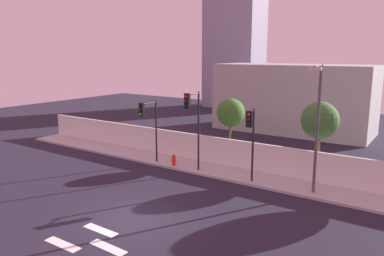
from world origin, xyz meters
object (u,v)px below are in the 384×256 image
Objects in this scene: traffic_light_left at (251,130)px; street_lamp_curbside at (317,119)px; traffic_light_center at (148,119)px; roadside_tree_midleft at (320,121)px; traffic_light_right at (193,115)px; roadside_tree_leftmost at (231,113)px; fire_hydrant at (174,160)px.

street_lamp_curbside is at bearing 7.67° from traffic_light_left.
roadside_tree_midleft reaches higher than traffic_light_center.
street_lamp_curbside is (7.33, 0.52, 0.41)m from traffic_light_right.
roadside_tree_leftmost is at bearing 153.42° from street_lamp_curbside.
street_lamp_curbside is 7.68m from roadside_tree_leftmost.
traffic_light_left is at bearing -124.46° from roadside_tree_midleft.
fire_hydrant is at bearing 165.18° from traffic_light_right.
traffic_light_left is 3.60m from street_lamp_curbside.
street_lamp_curbside reaches higher than traffic_light_left.
traffic_light_left is 0.96× the size of roadside_tree_leftmost.
fire_hydrant is at bearing -124.10° from roadside_tree_leftmost.
roadside_tree_leftmost is at bearing 46.22° from traffic_light_center.
traffic_light_center is at bearing -178.28° from traffic_light_left.
traffic_light_center is 10.80m from roadside_tree_midleft.
street_lamp_curbside is 9.02× the size of fire_hydrant.
fire_hydrant is 0.16× the size of roadside_tree_midleft.
roadside_tree_midleft is (6.06, 0.00, 0.07)m from roadside_tree_leftmost.
traffic_light_left is 1.02× the size of traffic_light_center.
traffic_light_right reaches higher than fire_hydrant.
street_lamp_curbside is 1.52× the size of roadside_tree_leftmost.
fire_hydrant is (-5.73, 0.43, -2.74)m from traffic_light_left.
fire_hydrant is at bearing 175.67° from traffic_light_left.
traffic_light_left is 0.63× the size of street_lamp_curbside.
roadside_tree_leftmost is (-3.39, 3.89, 0.17)m from traffic_light_left.
traffic_light_right is at bearing -175.94° from street_lamp_curbside.
roadside_tree_leftmost is (3.93, 4.10, 0.20)m from traffic_light_center.
street_lamp_curbside is 1.45× the size of roadside_tree_midleft.
traffic_light_right is at bearing -179.18° from traffic_light_left.
roadside_tree_midleft reaches higher than fire_hydrant.
roadside_tree_midleft is (8.39, 3.45, 2.97)m from fire_hydrant.
roadside_tree_leftmost is at bearing 131.09° from traffic_light_left.
street_lamp_curbside is at bearing -26.58° from roadside_tree_leftmost.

